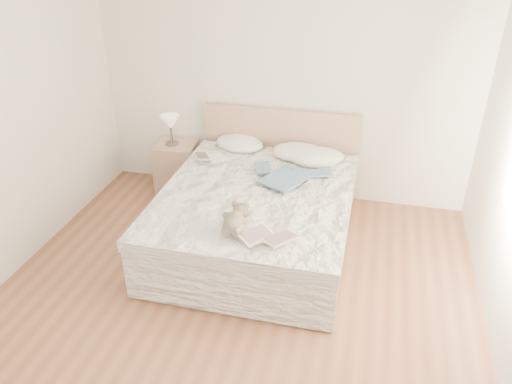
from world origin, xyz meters
TOP-DOWN VIEW (x-y plane):
  - floor at (0.00, 0.00)m, footprint 4.00×4.50m
  - wall_back at (0.00, 2.25)m, footprint 4.00×0.02m
  - bed at (0.00, 1.19)m, footprint 1.72×2.14m
  - nightstand at (-1.16, 2.00)m, footprint 0.48×0.44m
  - table_lamp at (-1.19, 1.99)m, footprint 0.25×0.25m
  - pillow_left at (-0.42, 2.02)m, footprint 0.59×0.47m
  - pillow_middle at (0.24, 1.95)m, footprint 0.58×0.44m
  - pillow_right at (0.45, 1.88)m, footprint 0.64×0.54m
  - blouse at (0.23, 1.37)m, footprint 0.72×0.74m
  - photo_book at (-0.63, 1.62)m, footprint 0.37×0.34m
  - childrens_book at (0.28, 0.37)m, footprint 0.47×0.45m
  - teddy_bear at (-0.01, 0.40)m, footprint 0.22×0.31m

SIDE VIEW (x-z plane):
  - floor at x=0.00m, z-range 0.00..0.00m
  - nightstand at x=-1.16m, z-range 0.00..0.56m
  - bed at x=0.00m, z-range -0.19..0.81m
  - blouse at x=0.23m, z-range 0.62..0.64m
  - photo_book at x=-0.63m, z-range 0.62..0.64m
  - childrens_book at x=0.28m, z-range 0.62..0.64m
  - pillow_left at x=-0.42m, z-range 0.56..0.72m
  - pillow_middle at x=0.24m, z-range 0.56..0.72m
  - pillow_right at x=0.45m, z-range 0.56..0.72m
  - teddy_bear at x=-0.01m, z-range 0.57..0.73m
  - table_lamp at x=-1.19m, z-range 0.63..0.97m
  - wall_back at x=0.00m, z-range 0.00..2.70m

